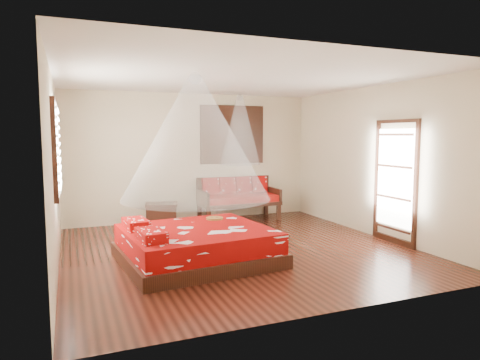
% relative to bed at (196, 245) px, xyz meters
% --- Properties ---
extents(room, '(5.54, 5.54, 2.84)m').
position_rel_bed_xyz_m(room, '(0.84, 0.40, 1.15)').
color(room, black).
rests_on(room, ground).
extents(bed, '(2.33, 2.14, 0.64)m').
position_rel_bed_xyz_m(bed, '(0.00, 0.00, 0.00)').
color(bed, black).
rests_on(bed, floor).
extents(daybed, '(1.76, 0.78, 0.94)m').
position_rel_bed_xyz_m(daybed, '(1.78, 2.78, 0.27)').
color(daybed, black).
rests_on(daybed, floor).
extents(storage_chest, '(0.75, 0.61, 0.46)m').
position_rel_bed_xyz_m(storage_chest, '(0.07, 2.85, -0.02)').
color(storage_chest, black).
rests_on(storage_chest, floor).
extents(shutter_panel, '(1.52, 0.06, 1.32)m').
position_rel_bed_xyz_m(shutter_panel, '(1.78, 3.12, 1.65)').
color(shutter_panel, black).
rests_on(shutter_panel, wall_back).
extents(window_left, '(0.10, 1.74, 1.34)m').
position_rel_bed_xyz_m(window_left, '(-1.87, 0.60, 1.45)').
color(window_left, black).
rests_on(window_left, wall_left).
extents(glazed_door, '(0.08, 1.02, 2.16)m').
position_rel_bed_xyz_m(glazed_door, '(3.56, -0.20, 0.82)').
color(glazed_door, black).
rests_on(glazed_door, floor).
extents(wine_tray, '(0.29, 0.29, 0.23)m').
position_rel_bed_xyz_m(wine_tray, '(0.50, 0.59, 0.31)').
color(wine_tray, brown).
rests_on(wine_tray, bed).
extents(mosquito_net_main, '(2.19, 2.19, 1.80)m').
position_rel_bed_xyz_m(mosquito_net_main, '(0.02, 0.00, 1.60)').
color(mosquito_net_main, white).
rests_on(mosquito_net_main, ceiling).
extents(mosquito_net_daybed, '(0.89, 0.89, 1.50)m').
position_rel_bed_xyz_m(mosquito_net_daybed, '(1.78, 2.65, 1.75)').
color(mosquito_net_daybed, white).
rests_on(mosquito_net_daybed, ceiling).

